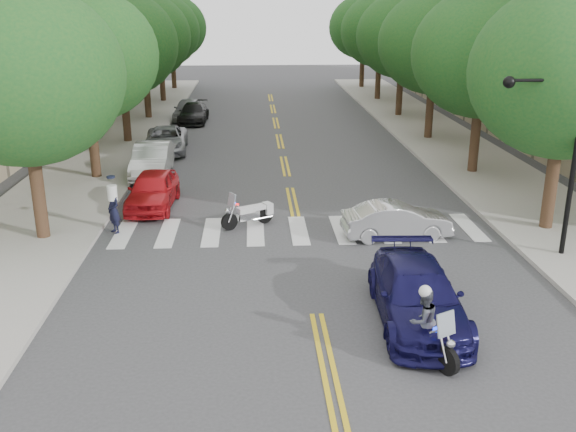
{
  "coord_description": "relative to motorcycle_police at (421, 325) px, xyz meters",
  "views": [
    {
      "loc": [
        -1.59,
        -15.03,
        7.77
      ],
      "look_at": [
        -0.51,
        4.27,
        1.3
      ],
      "focal_mm": 40.0,
      "sensor_mm": 36.0,
      "label": 1
    }
  ],
  "objects": [
    {
      "name": "parked_car_a",
      "position": [
        -7.73,
        11.72,
        -0.07
      ],
      "size": [
        1.9,
        4.34,
        1.45
      ],
      "primitive_type": "imported",
      "rotation": [
        0.0,
        0.0,
        -0.04
      ],
      "color": "red",
      "rests_on": "ground"
    },
    {
      "name": "tree_r_5",
      "position": [
        6.64,
        48.2,
        4.75
      ],
      "size": [
        6.4,
        6.4,
        8.45
      ],
      "color": "#382316",
      "rests_on": "ground"
    },
    {
      "name": "tree_r_4",
      "position": [
        6.64,
        40.2,
        4.75
      ],
      "size": [
        6.4,
        6.4,
        8.45
      ],
      "color": "#382316",
      "rests_on": "ground"
    },
    {
      "name": "tree_l_4",
      "position": [
        -10.96,
        40.2,
        4.75
      ],
      "size": [
        6.4,
        6.4,
        8.45
      ],
      "color": "#382316",
      "rests_on": "ground"
    },
    {
      "name": "motorcycle_parked",
      "position": [
        -3.84,
        9.35,
        -0.33
      ],
      "size": [
        1.91,
        1.23,
        1.34
      ],
      "rotation": [
        0.0,
        0.0,
        2.08
      ],
      "color": "black",
      "rests_on": "ground"
    },
    {
      "name": "sidewalk_left",
      "position": [
        -11.66,
        24.2,
        -0.73
      ],
      "size": [
        5.0,
        60.0,
        0.15
      ],
      "primitive_type": "cube",
      "color": "#9E9991",
      "rests_on": "ground"
    },
    {
      "name": "sidewalk_right",
      "position": [
        7.34,
        24.2,
        -0.73
      ],
      "size": [
        5.0,
        60.0,
        0.15
      ],
      "primitive_type": "cube",
      "color": "#9E9991",
      "rests_on": "ground"
    },
    {
      "name": "tree_r_3",
      "position": [
        6.64,
        32.2,
        4.75
      ],
      "size": [
        6.4,
        6.4,
        8.45
      ],
      "color": "#382316",
      "rests_on": "ground"
    },
    {
      "name": "tree_r_0",
      "position": [
        6.64,
        8.2,
        4.75
      ],
      "size": [
        6.4,
        6.4,
        8.45
      ],
      "color": "#382316",
      "rests_on": "ground"
    },
    {
      "name": "parked_car_c",
      "position": [
        -8.46,
        21.7,
        -0.13
      ],
      "size": [
        2.48,
        4.92,
        1.33
      ],
      "primitive_type": "imported",
      "rotation": [
        0.0,
        0.0,
        0.06
      ],
      "color": "#95969C",
      "rests_on": "ground"
    },
    {
      "name": "tree_l_2",
      "position": [
        -10.96,
        24.2,
        4.75
      ],
      "size": [
        6.4,
        6.4,
        8.45
      ],
      "color": "#382316",
      "rests_on": "ground"
    },
    {
      "name": "convertible",
      "position": [
        1.16,
        7.83,
        -0.19
      ],
      "size": [
        3.83,
        1.6,
        1.23
      ],
      "primitive_type": "imported",
      "rotation": [
        0.0,
        0.0,
        1.65
      ],
      "color": "silver",
      "rests_on": "ground"
    },
    {
      "name": "sedan_blue",
      "position": [
        0.34,
        1.7,
        -0.07
      ],
      "size": [
        2.29,
        5.14,
        1.47
      ],
      "primitive_type": "imported",
      "rotation": [
        0.0,
        0.0,
        -0.05
      ],
      "color": "#110F40",
      "rests_on": "ground"
    },
    {
      "name": "tree_l_5",
      "position": [
        -10.96,
        48.2,
        4.75
      ],
      "size": [
        6.4,
        6.4,
        8.45
      ],
      "color": "#382316",
      "rests_on": "ground"
    },
    {
      "name": "parked_car_e",
      "position": [
        -8.19,
        31.83,
        -0.08
      ],
      "size": [
        1.94,
        4.34,
        1.45
      ],
      "primitive_type": "imported",
      "rotation": [
        0.0,
        0.0,
        -0.06
      ],
      "color": "gray",
      "rests_on": "ground"
    },
    {
      "name": "officer_standing",
      "position": [
        -8.66,
        8.84,
        0.03
      ],
      "size": [
        0.69,
        0.73,
        1.67
      ],
      "primitive_type": "imported",
      "rotation": [
        0.0,
        0.0,
        -0.91
      ],
      "color": "black",
      "rests_on": "ground"
    },
    {
      "name": "tree_l_3",
      "position": [
        -10.96,
        32.2,
        4.75
      ],
      "size": [
        6.4,
        6.4,
        8.45
      ],
      "color": "#382316",
      "rests_on": "ground"
    },
    {
      "name": "parked_car_b",
      "position": [
        -8.46,
        16.7,
        -0.04
      ],
      "size": [
        1.7,
        4.63,
        1.52
      ],
      "primitive_type": "imported",
      "rotation": [
        0.0,
        0.0,
        0.02
      ],
      "color": "silver",
      "rests_on": "ground"
    },
    {
      "name": "tree_l_1",
      "position": [
        -10.96,
        16.2,
        4.75
      ],
      "size": [
        6.4,
        6.4,
        8.45
      ],
      "color": "#382316",
      "rests_on": "ground"
    },
    {
      "name": "traffic_signal_pole",
      "position": [
        5.56,
        5.7,
        2.92
      ],
      "size": [
        2.82,
        0.42,
        6.0
      ],
      "color": "black",
      "rests_on": "ground"
    },
    {
      "name": "tree_r_2",
      "position": [
        6.64,
        24.2,
        4.75
      ],
      "size": [
        6.4,
        6.4,
        8.45
      ],
      "color": "#382316",
      "rests_on": "ground"
    },
    {
      "name": "tree_r_1",
      "position": [
        6.64,
        16.2,
        4.75
      ],
      "size": [
        6.4,
        6.4,
        8.45
      ],
      "color": "#382316",
      "rests_on": "ground"
    },
    {
      "name": "parked_car_d",
      "position": [
        -7.71,
        30.7,
        -0.15
      ],
      "size": [
        1.94,
        4.52,
        1.3
      ],
      "primitive_type": "imported",
      "rotation": [
        0.0,
        0.0,
        -0.03
      ],
      "color": "black",
      "rests_on": "ground"
    },
    {
      "name": "motorcycle_police",
      "position": [
        0.0,
        0.0,
        0.0
      ],
      "size": [
        1.26,
        2.06,
        1.8
      ],
      "rotation": [
        0.0,
        0.0,
        3.62
      ],
      "color": "black",
      "rests_on": "ground"
    },
    {
      "name": "tree_l_0",
      "position": [
        -10.96,
        8.2,
        4.75
      ],
      "size": [
        6.4,
        6.4,
        8.45
      ],
      "color": "#382316",
      "rests_on": "ground"
    },
    {
      "name": "ground",
      "position": [
        -2.16,
        2.2,
        -0.8
      ],
      "size": [
        140.0,
        140.0,
        0.0
      ],
      "primitive_type": "plane",
      "color": "#38383A",
      "rests_on": "ground"
    }
  ]
}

